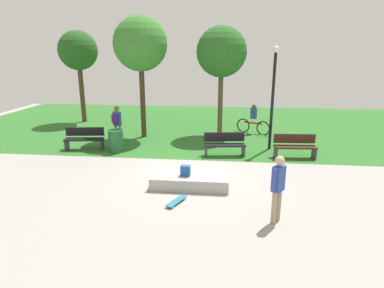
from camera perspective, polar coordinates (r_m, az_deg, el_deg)
ground_plane at (r=10.84m, az=-0.38°, el=-5.47°), size 28.00×28.00×0.00m
grass_lawn at (r=18.25m, az=2.35°, el=3.46°), size 26.60×12.48×0.01m
concrete_ledge at (r=9.89m, az=-0.32°, el=-6.49°), size 2.34×1.02×0.37m
backpack_on_ledge at (r=9.70m, az=-1.17°, el=-4.75°), size 0.29×0.22×0.32m
skater_performing_trick at (r=7.87m, az=15.00°, el=-6.90°), size 0.35×0.38×1.68m
skateboard_by_ledge at (r=8.89m, az=-2.78°, el=-10.07°), size 0.52×0.81×0.08m
park_bench_far_right at (r=14.24m, az=-18.53°, el=1.00°), size 1.65×0.67×0.91m
park_bench_by_oak at (r=13.03m, az=17.77°, el=-0.29°), size 1.62×0.56×0.91m
park_bench_far_left at (r=12.72m, az=5.80°, el=0.03°), size 1.65×0.67×0.91m
tree_broad_elm at (r=15.64m, az=5.26°, el=15.87°), size 2.36×2.36×5.16m
tree_slender_maple at (r=19.72m, az=-19.54°, el=15.21°), size 2.17×2.17×5.13m
tree_young_birch at (r=15.32m, az=-9.15°, el=17.00°), size 2.45×2.45×5.54m
lamp_post at (r=13.55m, az=14.21°, el=9.55°), size 0.28×0.28×4.20m
trash_bin at (r=13.51m, az=-13.31°, el=0.52°), size 0.59×0.59×0.92m
pedestrian_with_backpack at (r=14.63m, az=-13.16°, el=3.94°), size 0.42×0.41×1.69m
cyclist_on_bicycle at (r=16.45m, az=10.81°, el=4.04°), size 1.60×0.97×1.52m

